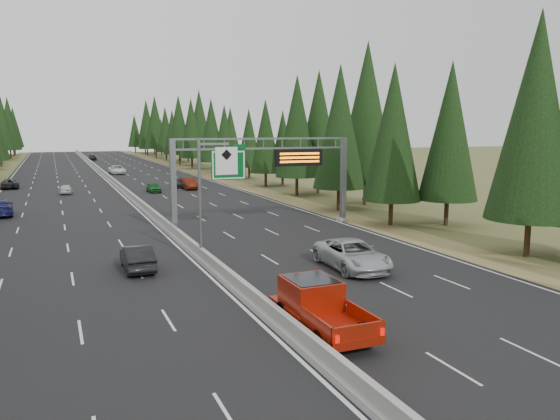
# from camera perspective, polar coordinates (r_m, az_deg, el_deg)

# --- Properties ---
(road) EXTENTS (32.00, 260.00, 0.08)m
(road) POSITION_cam_1_polar(r_m,az_deg,el_deg) (90.15, -17.06, 2.65)
(road) COLOR black
(road) RESTS_ON ground
(shoulder_right) EXTENTS (3.60, 260.00, 0.06)m
(shoulder_right) POSITION_cam_1_polar(r_m,az_deg,el_deg) (93.57, -6.14, 3.17)
(shoulder_right) COLOR olive
(shoulder_right) RESTS_ON ground
(median_barrier) EXTENTS (0.70, 260.00, 0.85)m
(median_barrier) POSITION_cam_1_polar(r_m,az_deg,el_deg) (90.12, -17.07, 2.88)
(median_barrier) COLOR gray
(median_barrier) RESTS_ON road
(sign_gantry) EXTENTS (16.75, 0.98, 7.80)m
(sign_gantry) POSITION_cam_1_polar(r_m,az_deg,el_deg) (47.71, -0.94, 4.43)
(sign_gantry) COLOR slate
(sign_gantry) RESTS_ON road
(hov_sign_pole) EXTENTS (2.80, 0.50, 8.00)m
(hov_sign_pole) POSITION_cam_1_polar(r_m,az_deg,el_deg) (35.74, -7.48, 2.11)
(hov_sign_pole) COLOR slate
(hov_sign_pole) RESTS_ON road
(tree_row_right) EXTENTS (11.28, 241.95, 18.97)m
(tree_row_right) POSITION_cam_1_polar(r_m,az_deg,el_deg) (87.76, -2.42, 8.73)
(tree_row_right) COLOR black
(tree_row_right) RESTS_ON ground
(silver_minivan) EXTENTS (3.24, 6.49, 1.77)m
(silver_minivan) POSITION_cam_1_polar(r_m,az_deg,el_deg) (34.05, 7.55, -4.64)
(silver_minivan) COLOR #B1B2B6
(silver_minivan) RESTS_ON road
(red_pickup) EXTENTS (2.27, 6.36, 2.07)m
(red_pickup) POSITION_cam_1_polar(r_m,az_deg,el_deg) (23.99, 3.78, -9.58)
(red_pickup) COLOR black
(red_pickup) RESTS_ON road
(car_ahead_green) EXTENTS (1.65, 3.93, 1.33)m
(car_ahead_green) POSITION_cam_1_polar(r_m,az_deg,el_deg) (76.28, -13.06, 2.33)
(car_ahead_green) COLOR #14571E
(car_ahead_green) RESTS_ON road
(car_ahead_dkred) EXTENTS (1.76, 4.91, 1.61)m
(car_ahead_dkred) POSITION_cam_1_polar(r_m,az_deg,el_deg) (79.16, -9.53, 2.75)
(car_ahead_dkred) COLOR #53180B
(car_ahead_dkred) RESTS_ON road
(car_ahead_dkgrey) EXTENTS (2.09, 4.68, 1.33)m
(car_ahead_dkgrey) POSITION_cam_1_polar(r_m,az_deg,el_deg) (81.63, -10.30, 2.81)
(car_ahead_dkgrey) COLOR black
(car_ahead_dkgrey) RESTS_ON road
(car_ahead_white) EXTENTS (2.85, 5.83, 1.59)m
(car_ahead_white) POSITION_cam_1_polar(r_m,az_deg,el_deg) (108.91, -16.66, 4.05)
(car_ahead_white) COLOR white
(car_ahead_white) RESTS_ON road
(car_ahead_far) EXTENTS (2.17, 4.84, 1.61)m
(car_ahead_far) POSITION_cam_1_polar(r_m,az_deg,el_deg) (157.73, -19.03, 5.22)
(car_ahead_far) COLOR black
(car_ahead_far) RESTS_ON road
(car_onc_near) EXTENTS (1.66, 4.72, 1.55)m
(car_onc_near) POSITION_cam_1_polar(r_m,az_deg,el_deg) (34.61, -14.68, -4.82)
(car_onc_near) COLOR black
(car_onc_near) RESTS_ON road
(car_onc_blue) EXTENTS (2.73, 5.85, 1.65)m
(car_onc_blue) POSITION_cam_1_polar(r_m,az_deg,el_deg) (60.82, -27.20, 0.23)
(car_onc_blue) COLOR #171951
(car_onc_blue) RESTS_ON road
(car_onc_white) EXTENTS (1.84, 3.89, 1.28)m
(car_onc_white) POSITION_cam_1_polar(r_m,az_deg,el_deg) (77.73, -21.46, 2.05)
(car_onc_white) COLOR silver
(car_onc_white) RESTS_ON road
(car_onc_far) EXTENTS (2.47, 5.13, 1.41)m
(car_onc_far) POSITION_cam_1_polar(r_m,az_deg,el_deg) (88.02, -26.39, 2.49)
(car_onc_far) COLOR black
(car_onc_far) RESTS_ON road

